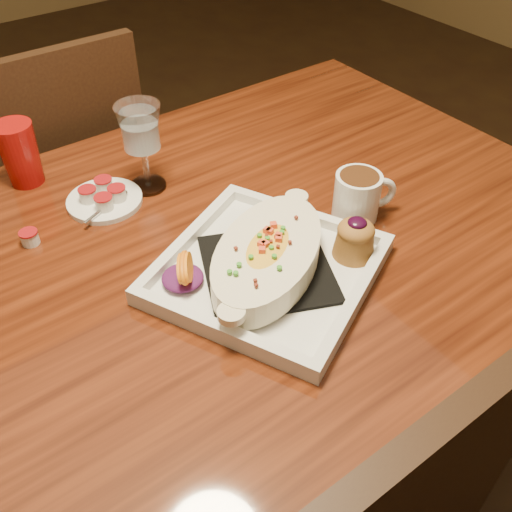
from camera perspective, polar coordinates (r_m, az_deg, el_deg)
floor at (r=1.55m, az=-5.13°, el=-21.35°), size 7.00×7.00×0.00m
table at (r=1.01m, az=-7.34°, el=-4.38°), size 1.50×0.90×0.75m
chair_far at (r=1.57m, az=-18.77°, el=5.58°), size 0.42×0.42×0.93m
plate at (r=0.89m, az=1.63°, el=-0.38°), size 0.42×0.42×0.08m
coffee_mug at (r=1.01m, az=10.22°, el=6.09°), size 0.11×0.08×0.09m
goblet at (r=1.06m, az=-11.48°, el=12.02°), size 0.08×0.08×0.17m
saucer at (r=1.08m, az=-14.95°, el=5.57°), size 0.14×0.14×0.09m
creamer_loose at (r=1.03m, az=-21.70°, el=1.74°), size 0.03×0.03×0.02m
red_tumbler at (r=1.17m, az=-22.54°, el=9.40°), size 0.07×0.07×0.12m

